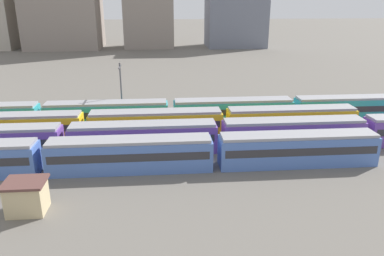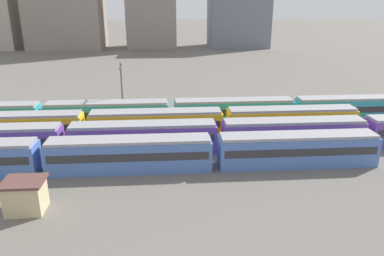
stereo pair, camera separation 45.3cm
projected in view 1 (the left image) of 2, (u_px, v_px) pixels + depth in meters
name	position (u px, v px, depth m)	size (l,w,h in m)	color
ground_plane	(47.00, 147.00, 48.22)	(600.00, 600.00, 0.00)	#666059
train_track_0	(130.00, 154.00, 41.15)	(55.80, 3.06, 3.75)	#4C70BC
train_track_1	(364.00, 131.00, 48.38)	(112.50, 3.06, 3.75)	#6B429E
train_track_2	(156.00, 124.00, 51.15)	(55.80, 3.06, 3.75)	yellow
train_track_3	(233.00, 111.00, 56.96)	(93.60, 3.06, 3.75)	teal
catenary_pole_1	(121.00, 89.00, 57.16)	(0.24, 3.20, 8.99)	#4C4C51
signal_hut	(27.00, 196.00, 33.14)	(3.60, 3.00, 3.04)	#C6B284
distant_building_3	(236.00, 6.00, 142.50)	(22.06, 17.31, 30.15)	slate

